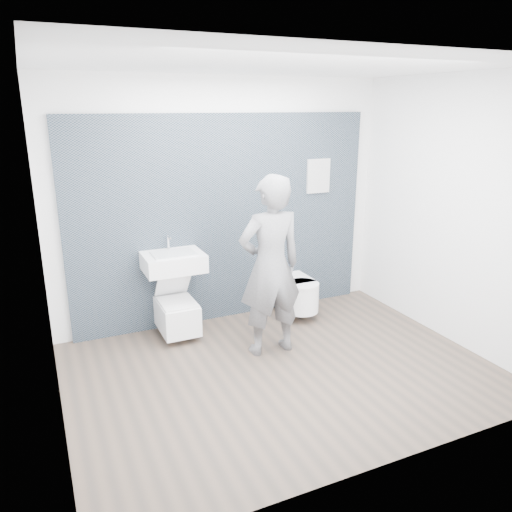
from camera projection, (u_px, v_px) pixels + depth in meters
name	position (u px, v px, depth m)	size (l,w,h in m)	color
ground	(281.00, 370.00, 4.87)	(4.00, 4.00, 0.00)	brown
room_shell	(284.00, 193.00, 4.37)	(4.00, 4.00, 4.00)	white
tile_wall	(227.00, 315.00, 6.15)	(3.60, 0.06, 2.40)	black
washbasin	(173.00, 262.00, 5.38)	(0.64, 0.48, 0.48)	white
toilet_square	(177.00, 314.00, 5.52)	(0.39, 0.57, 0.68)	white
toilet_rounded	(297.00, 293.00, 6.05)	(0.40, 0.67, 0.36)	white
info_placard	(314.00, 301.00, 6.59)	(0.31, 0.03, 0.41)	white
visitor	(270.00, 267.00, 5.00)	(0.68, 0.44, 1.86)	gray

